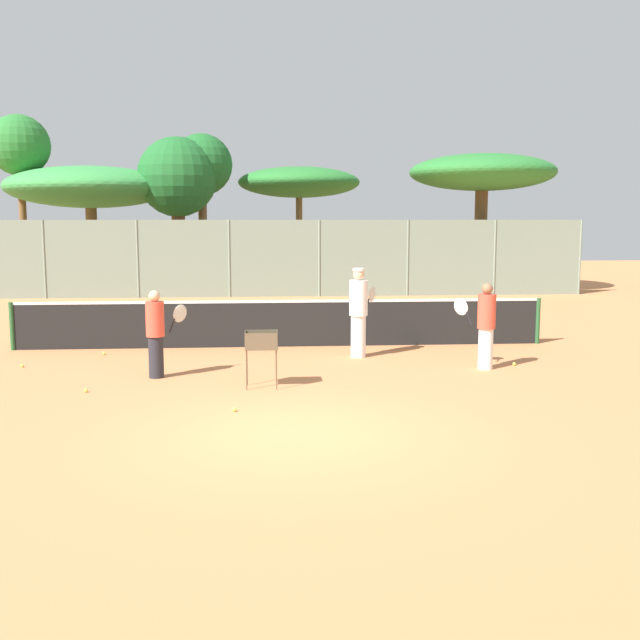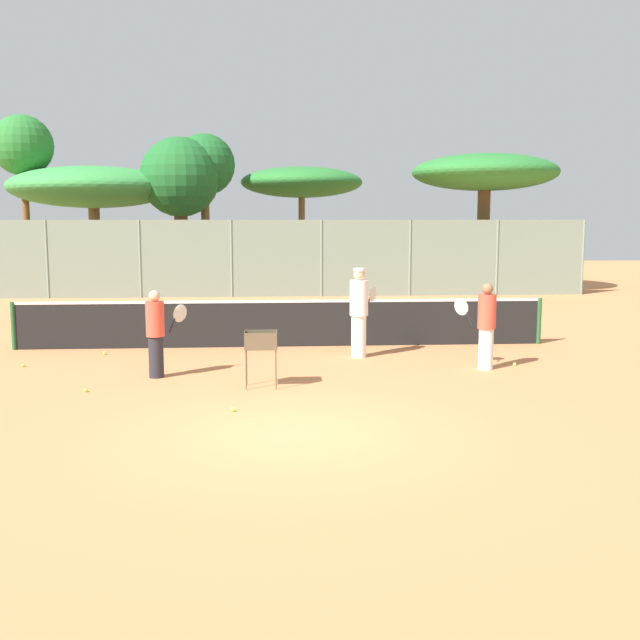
{
  "view_description": "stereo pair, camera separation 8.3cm",
  "coord_description": "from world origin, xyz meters",
  "px_view_note": "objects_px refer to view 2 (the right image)",
  "views": [
    {
      "loc": [
        -0.39,
        -9.9,
        2.92
      ],
      "look_at": [
        0.66,
        4.06,
        1.0
      ],
      "focal_mm": 42.0,
      "sensor_mm": 36.0,
      "label": 1
    },
    {
      "loc": [
        -0.3,
        -9.91,
        2.92
      ],
      "look_at": [
        0.66,
        4.06,
        1.0
      ],
      "focal_mm": 42.0,
      "sensor_mm": 36.0,
      "label": 2
    }
  ],
  "objects_px": {
    "tennis_net": "(282,322)",
    "parked_car": "(219,271)",
    "player_yellow_shirt": "(486,325)",
    "player_white_outfit": "(156,333)",
    "player_red_cap": "(359,311)",
    "ball_cart": "(260,345)"
  },
  "relations": [
    {
      "from": "tennis_net",
      "to": "parked_car",
      "type": "xyz_separation_m",
      "value": [
        -2.42,
        15.09,
        0.1
      ]
    },
    {
      "from": "player_yellow_shirt",
      "to": "parked_car",
      "type": "distance_m",
      "value": 18.99
    },
    {
      "from": "player_white_outfit",
      "to": "parked_car",
      "type": "height_order",
      "value": "player_white_outfit"
    },
    {
      "from": "player_white_outfit",
      "to": "tennis_net",
      "type": "bearing_deg",
      "value": 16.05
    },
    {
      "from": "player_yellow_shirt",
      "to": "tennis_net",
      "type": "bearing_deg",
      "value": 1.71
    },
    {
      "from": "player_white_outfit",
      "to": "player_red_cap",
      "type": "bearing_deg",
      "value": -12.95
    },
    {
      "from": "player_white_outfit",
      "to": "player_yellow_shirt",
      "type": "distance_m",
      "value": 6.26
    },
    {
      "from": "tennis_net",
      "to": "ball_cart",
      "type": "height_order",
      "value": "tennis_net"
    },
    {
      "from": "tennis_net",
      "to": "ball_cart",
      "type": "distance_m",
      "value": 4.13
    },
    {
      "from": "player_yellow_shirt",
      "to": "parked_car",
      "type": "height_order",
      "value": "player_yellow_shirt"
    },
    {
      "from": "ball_cart",
      "to": "parked_car",
      "type": "relative_size",
      "value": 0.23
    },
    {
      "from": "player_red_cap",
      "to": "ball_cart",
      "type": "xyz_separation_m",
      "value": [
        -2.04,
        -2.72,
        -0.23
      ]
    },
    {
      "from": "tennis_net",
      "to": "player_white_outfit",
      "type": "xyz_separation_m",
      "value": [
        -2.37,
        -3.15,
        0.27
      ]
    },
    {
      "from": "player_red_cap",
      "to": "player_yellow_shirt",
      "type": "xyz_separation_m",
      "value": [
        2.29,
        -1.44,
        -0.11
      ]
    },
    {
      "from": "player_red_cap",
      "to": "parked_car",
      "type": "distance_m",
      "value": 16.96
    },
    {
      "from": "player_white_outfit",
      "to": "ball_cart",
      "type": "relative_size",
      "value": 1.64
    },
    {
      "from": "player_yellow_shirt",
      "to": "ball_cart",
      "type": "distance_m",
      "value": 4.52
    },
    {
      "from": "tennis_net",
      "to": "ball_cart",
      "type": "bearing_deg",
      "value": -96.39
    },
    {
      "from": "player_yellow_shirt",
      "to": "player_white_outfit",
      "type": "bearing_deg",
      "value": 40.75
    },
    {
      "from": "tennis_net",
      "to": "parked_car",
      "type": "bearing_deg",
      "value": 99.12
    },
    {
      "from": "player_yellow_shirt",
      "to": "ball_cart",
      "type": "xyz_separation_m",
      "value": [
        -4.34,
        -1.28,
        -0.12
      ]
    },
    {
      "from": "tennis_net",
      "to": "player_red_cap",
      "type": "bearing_deg",
      "value": -41.2
    }
  ]
}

